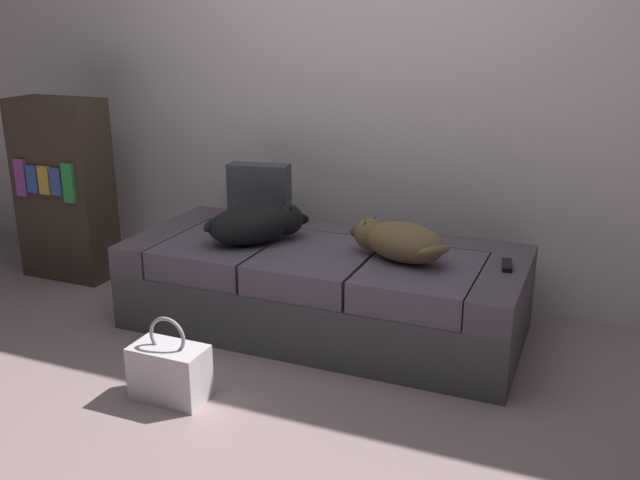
{
  "coord_description": "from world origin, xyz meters",
  "views": [
    {
      "loc": [
        1.28,
        -2.17,
        1.58
      ],
      "look_at": [
        0.0,
        0.9,
        0.5
      ],
      "focal_mm": 39.39,
      "sensor_mm": 36.0,
      "label": 1
    }
  ],
  "objects_px": {
    "dog_tan": "(398,241)",
    "bookshelf": "(64,189)",
    "throw_pillow": "(259,194)",
    "handbag": "(170,371)",
    "tv_remote": "(507,265)",
    "dog_dark": "(256,224)",
    "couch": "(324,287)"
  },
  "relations": [
    {
      "from": "dog_dark",
      "to": "bookshelf",
      "type": "relative_size",
      "value": 0.46
    },
    {
      "from": "dog_tan",
      "to": "tv_remote",
      "type": "relative_size",
      "value": 3.67
    },
    {
      "from": "throw_pillow",
      "to": "handbag",
      "type": "xyz_separation_m",
      "value": [
        0.15,
        -1.15,
        -0.49
      ]
    },
    {
      "from": "couch",
      "to": "dog_dark",
      "type": "xyz_separation_m",
      "value": [
        -0.34,
        -0.08,
        0.33
      ]
    },
    {
      "from": "tv_remote",
      "to": "couch",
      "type": "bearing_deg",
      "value": 173.63
    },
    {
      "from": "couch",
      "to": "throw_pillow",
      "type": "relative_size",
      "value": 5.92
    },
    {
      "from": "dog_dark",
      "to": "throw_pillow",
      "type": "height_order",
      "value": "throw_pillow"
    },
    {
      "from": "dog_tan",
      "to": "bookshelf",
      "type": "relative_size",
      "value": 0.5
    },
    {
      "from": "dog_tan",
      "to": "handbag",
      "type": "height_order",
      "value": "dog_tan"
    },
    {
      "from": "couch",
      "to": "handbag",
      "type": "bearing_deg",
      "value": -110.03
    },
    {
      "from": "throw_pillow",
      "to": "bookshelf",
      "type": "xyz_separation_m",
      "value": [
        -1.27,
        -0.13,
        -0.07
      ]
    },
    {
      "from": "throw_pillow",
      "to": "handbag",
      "type": "height_order",
      "value": "throw_pillow"
    },
    {
      "from": "handbag",
      "to": "bookshelf",
      "type": "height_order",
      "value": "bookshelf"
    },
    {
      "from": "dog_tan",
      "to": "tv_remote",
      "type": "distance_m",
      "value": 0.52
    },
    {
      "from": "throw_pillow",
      "to": "dog_dark",
      "type": "bearing_deg",
      "value": -65.41
    },
    {
      "from": "throw_pillow",
      "to": "handbag",
      "type": "bearing_deg",
      "value": -82.47
    },
    {
      "from": "tv_remote",
      "to": "handbag",
      "type": "bearing_deg",
      "value": -151.48
    },
    {
      "from": "handbag",
      "to": "tv_remote",
      "type": "bearing_deg",
      "value": 37.79
    },
    {
      "from": "dog_tan",
      "to": "tv_remote",
      "type": "bearing_deg",
      "value": 10.5
    },
    {
      "from": "couch",
      "to": "tv_remote",
      "type": "relative_size",
      "value": 13.41
    },
    {
      "from": "bookshelf",
      "to": "dog_dark",
      "type": "bearing_deg",
      "value": -7.51
    },
    {
      "from": "couch",
      "to": "dog_dark",
      "type": "bearing_deg",
      "value": -167.44
    },
    {
      "from": "couch",
      "to": "bookshelf",
      "type": "height_order",
      "value": "bookshelf"
    },
    {
      "from": "dog_dark",
      "to": "bookshelf",
      "type": "xyz_separation_m",
      "value": [
        -1.42,
        0.19,
        0.0
      ]
    },
    {
      "from": "dog_dark",
      "to": "handbag",
      "type": "bearing_deg",
      "value": -89.38
    },
    {
      "from": "dog_dark",
      "to": "tv_remote",
      "type": "bearing_deg",
      "value": 5.59
    },
    {
      "from": "tv_remote",
      "to": "handbag",
      "type": "height_order",
      "value": "tv_remote"
    },
    {
      "from": "dog_tan",
      "to": "dog_dark",
      "type": "bearing_deg",
      "value": -177.77
    },
    {
      "from": "dog_dark",
      "to": "handbag",
      "type": "height_order",
      "value": "dog_dark"
    },
    {
      "from": "dog_tan",
      "to": "bookshelf",
      "type": "xyz_separation_m",
      "value": [
        -2.16,
        0.16,
        0.01
      ]
    },
    {
      "from": "couch",
      "to": "bookshelf",
      "type": "distance_m",
      "value": 1.79
    },
    {
      "from": "couch",
      "to": "dog_tan",
      "type": "xyz_separation_m",
      "value": [
        0.4,
        -0.05,
        0.32
      ]
    }
  ]
}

